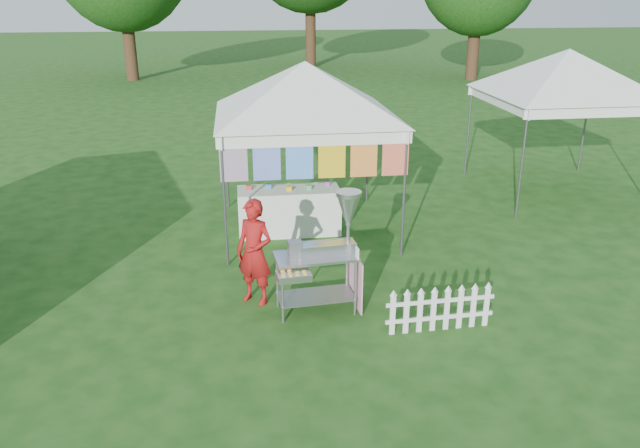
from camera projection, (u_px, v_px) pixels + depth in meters
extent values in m
plane|color=#184313|center=(336.00, 324.00, 8.21)|extent=(120.00, 120.00, 0.00)
cylinder|color=#59595E|center=(224.00, 202.00, 9.59)|extent=(0.04, 0.04, 2.10)
cylinder|color=#59595E|center=(404.00, 195.00, 9.94)|extent=(0.04, 0.04, 2.10)
cylinder|color=#59595E|center=(226.00, 156.00, 12.22)|extent=(0.04, 0.04, 2.10)
cylinder|color=#59595E|center=(368.00, 151.00, 12.57)|extent=(0.04, 0.04, 2.10)
cube|color=white|center=(316.00, 139.00, 9.43)|extent=(3.00, 0.03, 0.22)
cube|color=white|center=(297.00, 106.00, 12.06)|extent=(3.00, 0.03, 0.22)
pyramid|color=white|center=(305.00, 61.00, 10.39)|extent=(4.24, 4.24, 0.90)
cylinder|color=#59595E|center=(316.00, 134.00, 9.40)|extent=(3.00, 0.03, 0.03)
cube|color=#33B0C2|center=(233.00, 159.00, 9.37)|extent=(0.42, 0.01, 0.70)
cube|color=purple|center=(267.00, 158.00, 9.43)|extent=(0.42, 0.01, 0.70)
cube|color=blue|center=(300.00, 157.00, 9.49)|extent=(0.42, 0.01, 0.70)
cube|color=orange|center=(332.00, 156.00, 9.55)|extent=(0.42, 0.01, 0.70)
cube|color=red|center=(364.00, 155.00, 9.61)|extent=(0.42, 0.01, 0.70)
cube|color=#BD1754|center=(396.00, 154.00, 9.68)|extent=(0.42, 0.01, 0.70)
cylinder|color=#59595E|center=(522.00, 164.00, 11.66)|extent=(0.04, 0.04, 2.10)
cylinder|color=#59595E|center=(468.00, 132.00, 14.29)|extent=(0.04, 0.04, 2.10)
cylinder|color=#59595E|center=(584.00, 128.00, 14.64)|extent=(0.04, 0.04, 2.10)
cube|color=white|center=(601.00, 112.00, 11.49)|extent=(3.00, 0.03, 0.22)
cube|color=white|center=(532.00, 88.00, 14.12)|extent=(3.00, 0.03, 0.22)
pyramid|color=white|center=(570.00, 49.00, 12.45)|extent=(4.24, 4.24, 0.90)
cylinder|color=#59595E|center=(602.00, 107.00, 11.47)|extent=(3.00, 0.03, 0.03)
cylinder|color=#3B2815|center=(129.00, 37.00, 29.00)|extent=(0.56, 0.56, 3.96)
cylinder|color=#3B2815|center=(311.00, 21.00, 33.66)|extent=(0.56, 0.56, 4.84)
cylinder|color=#3B2815|center=(474.00, 42.00, 29.20)|extent=(0.56, 0.56, 3.52)
cylinder|color=gray|center=(283.00, 295.00, 8.10)|extent=(0.04, 0.04, 0.81)
cylinder|color=gray|center=(355.00, 287.00, 8.30)|extent=(0.04, 0.04, 0.81)
cylinder|color=gray|center=(277.00, 280.00, 8.50)|extent=(0.04, 0.04, 0.81)
cylinder|color=gray|center=(347.00, 274.00, 8.70)|extent=(0.04, 0.04, 0.81)
cube|color=gray|center=(316.00, 296.00, 8.46)|extent=(1.07, 0.60, 0.01)
cube|color=#B7B7BC|center=(316.00, 256.00, 8.26)|extent=(1.13, 0.63, 0.04)
cube|color=#B7B7BC|center=(327.00, 248.00, 8.30)|extent=(0.78, 0.29, 0.14)
cube|color=gray|center=(295.00, 249.00, 8.20)|extent=(0.20, 0.21, 0.20)
cylinder|color=gray|center=(348.00, 224.00, 8.25)|extent=(0.05, 0.05, 0.81)
cone|color=#B7B7BC|center=(349.00, 208.00, 8.17)|extent=(0.35, 0.35, 0.36)
cylinder|color=#B7B7BC|center=(349.00, 193.00, 8.09)|extent=(0.37, 0.37, 0.05)
cube|color=#B7B7BC|center=(294.00, 276.00, 7.90)|extent=(0.46, 0.31, 0.09)
cube|color=pink|center=(355.00, 280.00, 8.51)|extent=(0.08, 0.68, 0.73)
cube|color=white|center=(357.00, 253.00, 8.09)|extent=(0.02, 0.13, 0.16)
imported|color=maroon|center=(254.00, 252.00, 8.53)|extent=(0.66, 0.61, 1.50)
cube|color=white|center=(393.00, 315.00, 7.86)|extent=(0.07, 0.02, 0.56)
cube|color=white|center=(406.00, 314.00, 7.89)|extent=(0.07, 0.02, 0.56)
cube|color=white|center=(420.00, 312.00, 7.92)|extent=(0.07, 0.02, 0.56)
cube|color=white|center=(433.00, 311.00, 7.95)|extent=(0.07, 0.02, 0.56)
cube|color=white|center=(447.00, 310.00, 7.98)|extent=(0.07, 0.02, 0.56)
cube|color=white|center=(460.00, 309.00, 8.01)|extent=(0.07, 0.02, 0.56)
cube|color=white|center=(473.00, 308.00, 8.04)|extent=(0.07, 0.02, 0.56)
cube|color=white|center=(486.00, 306.00, 8.07)|extent=(0.07, 0.02, 0.56)
cube|color=white|center=(439.00, 318.00, 8.00)|extent=(1.44, 0.09, 0.05)
cube|color=white|center=(441.00, 301.00, 7.92)|extent=(1.44, 0.09, 0.05)
cube|color=white|center=(289.00, 211.00, 11.15)|extent=(1.80, 0.70, 0.81)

